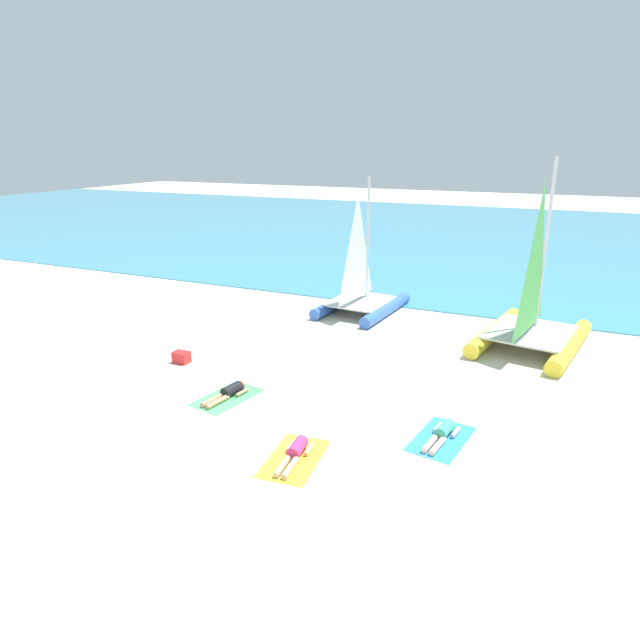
{
  "coord_description": "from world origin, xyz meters",
  "views": [
    {
      "loc": [
        6.79,
        -10.07,
        6.62
      ],
      "look_at": [
        0.0,
        5.14,
        1.2
      ],
      "focal_mm": 30.76,
      "sensor_mm": 36.0,
      "label": 1
    }
  ],
  "objects_px": {
    "towel_left": "(227,397)",
    "cooler_box": "(181,357)",
    "sunbather_left": "(229,392)",
    "sunbather_middle": "(295,452)",
    "towel_right": "(441,439)",
    "sailboat_blue": "(361,293)",
    "towel_middle": "(294,458)",
    "sailboat_yellow": "(532,321)",
    "sunbather_right": "(442,433)"
  },
  "relations": [
    {
      "from": "sunbather_right",
      "to": "sunbather_left",
      "type": "bearing_deg",
      "value": -169.25
    },
    {
      "from": "towel_left",
      "to": "sunbather_right",
      "type": "relative_size",
      "value": 1.21
    },
    {
      "from": "sailboat_blue",
      "to": "towel_middle",
      "type": "relative_size",
      "value": 2.81
    },
    {
      "from": "towel_left",
      "to": "cooler_box",
      "type": "bearing_deg",
      "value": 150.45
    },
    {
      "from": "sunbather_left",
      "to": "cooler_box",
      "type": "xyz_separation_m",
      "value": [
        -2.7,
        1.46,
        0.05
      ]
    },
    {
      "from": "sunbather_left",
      "to": "towel_right",
      "type": "relative_size",
      "value": 0.82
    },
    {
      "from": "sailboat_yellow",
      "to": "cooler_box",
      "type": "relative_size",
      "value": 12.4
    },
    {
      "from": "sailboat_blue",
      "to": "towel_right",
      "type": "height_order",
      "value": "sailboat_blue"
    },
    {
      "from": "towel_left",
      "to": "cooler_box",
      "type": "xyz_separation_m",
      "value": [
        -2.69,
        1.52,
        0.17
      ]
    },
    {
      "from": "cooler_box",
      "to": "towel_middle",
      "type": "bearing_deg",
      "value": -31.4
    },
    {
      "from": "towel_middle",
      "to": "sunbather_middle",
      "type": "xyz_separation_m",
      "value": [
        -0.01,
        0.07,
        0.13
      ]
    },
    {
      "from": "towel_left",
      "to": "sunbather_middle",
      "type": "relative_size",
      "value": 1.21
    },
    {
      "from": "sunbather_middle",
      "to": "towel_middle",
      "type": "bearing_deg",
      "value": -90.0
    },
    {
      "from": "towel_middle",
      "to": "sunbather_left",
      "type": "bearing_deg",
      "value": 146.04
    },
    {
      "from": "sunbather_left",
      "to": "sailboat_blue",
      "type": "bearing_deg",
      "value": 96.94
    },
    {
      "from": "towel_left",
      "to": "sunbather_right",
      "type": "height_order",
      "value": "sunbather_right"
    },
    {
      "from": "towel_right",
      "to": "sunbather_right",
      "type": "relative_size",
      "value": 1.21
    },
    {
      "from": "sunbather_left",
      "to": "towel_left",
      "type": "bearing_deg",
      "value": -90.0
    },
    {
      "from": "sailboat_blue",
      "to": "towel_left",
      "type": "bearing_deg",
      "value": -88.34
    },
    {
      "from": "sailboat_yellow",
      "to": "sunbather_left",
      "type": "bearing_deg",
      "value": -124.05
    },
    {
      "from": "sailboat_yellow",
      "to": "sailboat_blue",
      "type": "xyz_separation_m",
      "value": [
        -6.59,
        1.48,
        -0.13
      ]
    },
    {
      "from": "towel_right",
      "to": "towel_middle",
      "type": "bearing_deg",
      "value": -142.08
    },
    {
      "from": "sailboat_blue",
      "to": "sunbather_right",
      "type": "distance_m",
      "value": 10.09
    },
    {
      "from": "sailboat_yellow",
      "to": "towel_left",
      "type": "relative_size",
      "value": 3.26
    },
    {
      "from": "towel_left",
      "to": "towel_middle",
      "type": "bearing_deg",
      "value": -32.99
    },
    {
      "from": "towel_left",
      "to": "sunbather_right",
      "type": "distance_m",
      "value": 5.81
    },
    {
      "from": "towel_left",
      "to": "sunbather_middle",
      "type": "xyz_separation_m",
      "value": [
        3.02,
        -1.9,
        0.13
      ]
    },
    {
      "from": "towel_left",
      "to": "towel_right",
      "type": "bearing_deg",
      "value": 1.84
    },
    {
      "from": "sunbather_middle",
      "to": "towel_right",
      "type": "relative_size",
      "value": 0.83
    },
    {
      "from": "sailboat_yellow",
      "to": "towel_middle",
      "type": "relative_size",
      "value": 3.26
    },
    {
      "from": "sailboat_blue",
      "to": "sunbather_left",
      "type": "height_order",
      "value": "sailboat_blue"
    },
    {
      "from": "sailboat_blue",
      "to": "towel_right",
      "type": "relative_size",
      "value": 2.81
    },
    {
      "from": "towel_middle",
      "to": "towel_left",
      "type": "bearing_deg",
      "value": 147.01
    },
    {
      "from": "towel_middle",
      "to": "sunbather_right",
      "type": "relative_size",
      "value": 1.21
    },
    {
      "from": "sunbather_left",
      "to": "towel_middle",
      "type": "xyz_separation_m",
      "value": [
        3.02,
        -2.03,
        -0.13
      ]
    },
    {
      "from": "sailboat_blue",
      "to": "towel_left",
      "type": "height_order",
      "value": "sailboat_blue"
    },
    {
      "from": "towel_middle",
      "to": "towel_right",
      "type": "relative_size",
      "value": 1.0
    },
    {
      "from": "sailboat_yellow",
      "to": "sunbather_right",
      "type": "bearing_deg",
      "value": -90.72
    },
    {
      "from": "sailboat_yellow",
      "to": "towel_middle",
      "type": "distance_m",
      "value": 10.3
    },
    {
      "from": "sailboat_yellow",
      "to": "sunbather_middle",
      "type": "xyz_separation_m",
      "value": [
        -4.18,
        -9.3,
        -0.79
      ]
    },
    {
      "from": "sailboat_yellow",
      "to": "sunbather_middle",
      "type": "height_order",
      "value": "sailboat_yellow"
    },
    {
      "from": "sunbather_left",
      "to": "cooler_box",
      "type": "distance_m",
      "value": 3.07
    },
    {
      "from": "sailboat_yellow",
      "to": "sunbather_right",
      "type": "xyz_separation_m",
      "value": [
        -1.4,
        -7.15,
        -0.79
      ]
    },
    {
      "from": "towel_left",
      "to": "towel_middle",
      "type": "relative_size",
      "value": 1.0
    },
    {
      "from": "towel_left",
      "to": "sunbather_middle",
      "type": "height_order",
      "value": "sunbather_middle"
    },
    {
      "from": "sunbather_left",
      "to": "sunbather_right",
      "type": "height_order",
      "value": "same"
    },
    {
      "from": "sailboat_yellow",
      "to": "sunbather_right",
      "type": "height_order",
      "value": "sailboat_yellow"
    },
    {
      "from": "sailboat_yellow",
      "to": "sunbather_left",
      "type": "xyz_separation_m",
      "value": [
        -7.19,
        -7.34,
        -0.79
      ]
    },
    {
      "from": "sunbather_middle",
      "to": "towel_right",
      "type": "height_order",
      "value": "sunbather_middle"
    },
    {
      "from": "cooler_box",
      "to": "sunbather_middle",
      "type": "bearing_deg",
      "value": -30.94
    }
  ]
}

